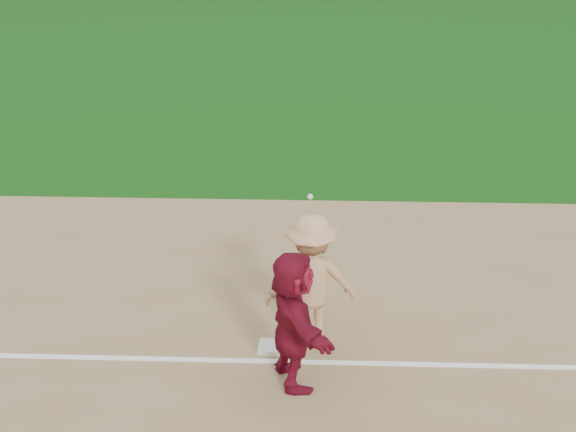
{
  "coord_description": "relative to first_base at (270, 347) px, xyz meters",
  "views": [
    {
      "loc": [
        0.38,
        -9.43,
        6.51
      ],
      "look_at": [
        0.0,
        1.5,
        1.3
      ],
      "focal_mm": 45.0,
      "sensor_mm": 36.0,
      "label": 1
    }
  ],
  "objects": [
    {
      "name": "ground",
      "position": [
        0.2,
        0.49,
        -0.06
      ],
      "size": [
        160.0,
        160.0,
        0.0
      ],
      "primitive_type": "plane",
      "color": "#10460D",
      "rests_on": "ground"
    },
    {
      "name": "base_runner",
      "position": [
        0.37,
        -0.72,
        0.98
      ],
      "size": [
        1.15,
        1.98,
        2.03
      ],
      "primitive_type": "imported",
      "rotation": [
        0.0,
        0.0,
        1.88
      ],
      "color": "maroon",
      "rests_on": "infield_dirt"
    },
    {
      "name": "first_base_play",
      "position": [
        0.6,
        0.27,
        1.01
      ],
      "size": [
        1.48,
        1.03,
        2.34
      ],
      "color": "#AEAEB1",
      "rests_on": "infield_dirt"
    },
    {
      "name": "first_base",
      "position": [
        0.0,
        0.0,
        0.0
      ],
      "size": [
        0.36,
        0.36,
        0.08
      ],
      "primitive_type": "cube",
      "rotation": [
        0.0,
        0.0,
        -0.06
      ],
      "color": "white",
      "rests_on": "infield_dirt"
    },
    {
      "name": "foul_line",
      "position": [
        0.2,
        -0.31,
        -0.03
      ],
      "size": [
        60.0,
        0.1,
        0.01
      ],
      "primitive_type": "cube",
      "color": "white",
      "rests_on": "infield_dirt"
    }
  ]
}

